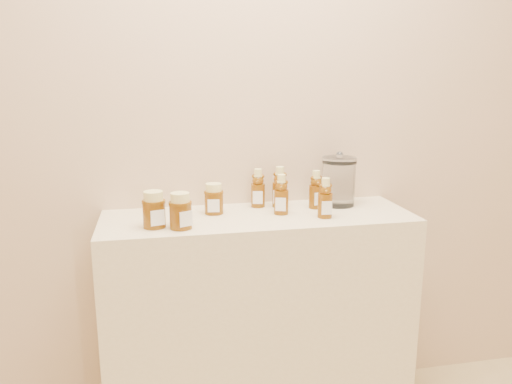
{
  "coord_description": "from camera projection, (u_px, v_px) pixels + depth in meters",
  "views": [
    {
      "loc": [
        -0.38,
        -0.26,
        1.42
      ],
      "look_at": [
        -0.02,
        1.52,
        1.0
      ],
      "focal_mm": 35.0,
      "sensor_mm": 36.0,
      "label": 1
    }
  ],
  "objects": [
    {
      "name": "honey_jar_back",
      "position": [
        214.0,
        199.0,
        1.94
      ],
      "size": [
        0.09,
        0.09,
        0.12
      ],
      "primitive_type": null,
      "rotation": [
        0.0,
        0.0,
        -0.16
      ],
      "color": "#5A2F07",
      "rests_on": "display_table"
    },
    {
      "name": "display_table",
      "position": [
        258.0,
        322.0,
        2.03
      ],
      "size": [
        1.2,
        0.4,
        0.9
      ],
      "primitive_type": "cube",
      "color": "beige",
      "rests_on": "ground"
    },
    {
      "name": "bear_bottle_back_mid",
      "position": [
        280.0,
        184.0,
        2.03
      ],
      "size": [
        0.08,
        0.08,
        0.19
      ],
      "primitive_type": null,
      "rotation": [
        0.0,
        0.0,
        -0.4
      ],
      "color": "#5A2F07",
      "rests_on": "display_table"
    },
    {
      "name": "honey_jar_front",
      "position": [
        180.0,
        211.0,
        1.75
      ],
      "size": [
        0.11,
        0.11,
        0.13
      ],
      "primitive_type": null,
      "rotation": [
        0.0,
        0.0,
        0.43
      ],
      "color": "#5A2F07",
      "rests_on": "display_table"
    },
    {
      "name": "bear_bottle_back_right",
      "position": [
        316.0,
        187.0,
        2.01
      ],
      "size": [
        0.07,
        0.07,
        0.17
      ],
      "primitive_type": null,
      "rotation": [
        0.0,
        0.0,
        0.15
      ],
      "color": "#5A2F07",
      "rests_on": "display_table"
    },
    {
      "name": "honey_jar_left",
      "position": [
        154.0,
        209.0,
        1.76
      ],
      "size": [
        0.1,
        0.1,
        0.13
      ],
      "primitive_type": null,
      "rotation": [
        0.0,
        0.0,
        0.3
      ],
      "color": "#5A2F07",
      "rests_on": "display_table"
    },
    {
      "name": "bear_bottle_front_right",
      "position": [
        325.0,
        195.0,
        1.88
      ],
      "size": [
        0.06,
        0.06,
        0.17
      ],
      "primitive_type": null,
      "rotation": [
        0.0,
        0.0,
        -0.09
      ],
      "color": "#5A2F07",
      "rests_on": "display_table"
    },
    {
      "name": "bear_bottle_back_left",
      "position": [
        258.0,
        185.0,
        2.03
      ],
      "size": [
        0.07,
        0.07,
        0.18
      ],
      "primitive_type": null,
      "rotation": [
        0.0,
        0.0,
        -0.24
      ],
      "color": "#5A2F07",
      "rests_on": "display_table"
    },
    {
      "name": "glass_canister",
      "position": [
        339.0,
        179.0,
        2.05
      ],
      "size": [
        0.15,
        0.15,
        0.22
      ],
      "primitive_type": null,
      "rotation": [
        0.0,
        0.0,
        0.08
      ],
      "color": "white",
      "rests_on": "display_table"
    },
    {
      "name": "bear_bottle_front_left",
      "position": [
        281.0,
        192.0,
        1.93
      ],
      "size": [
        0.08,
        0.08,
        0.18
      ],
      "primitive_type": null,
      "rotation": [
        0.0,
        0.0,
        -0.33
      ],
      "color": "#5A2F07",
      "rests_on": "display_table"
    },
    {
      "name": "wall_back",
      "position": [
        248.0,
        95.0,
        2.01
      ],
      "size": [
        3.5,
        0.02,
        2.7
      ],
      "primitive_type": "cube",
      "color": "tan",
      "rests_on": "ground"
    }
  ]
}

